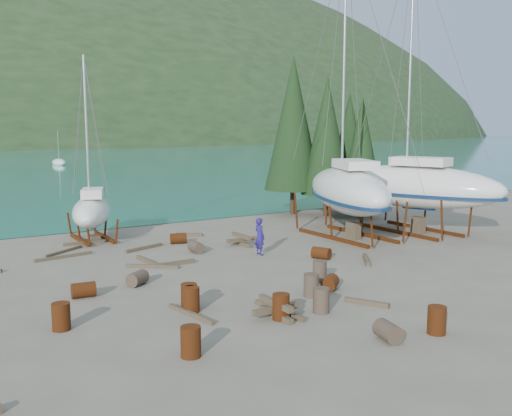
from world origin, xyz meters
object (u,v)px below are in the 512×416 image
large_sailboat_far (413,186)px  worker (260,236)px  large_sailboat_near (348,190)px  small_sailboat_shore (92,211)px

large_sailboat_far → worker: bearing=161.5°
worker → large_sailboat_far: bearing=-90.2°
large_sailboat_far → large_sailboat_near: bearing=150.5°
large_sailboat_far → small_sailboat_shore: bearing=135.4°
large_sailboat_near → small_sailboat_shore: 14.68m
large_sailboat_near → small_sailboat_shore: bearing=175.1°
large_sailboat_far → small_sailboat_shore: large_sailboat_far is taller
large_sailboat_far → small_sailboat_shore: (-17.35, 7.88, -1.14)m
worker → small_sailboat_shore: bearing=34.3°
large_sailboat_near → small_sailboat_shore: large_sailboat_near is taller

